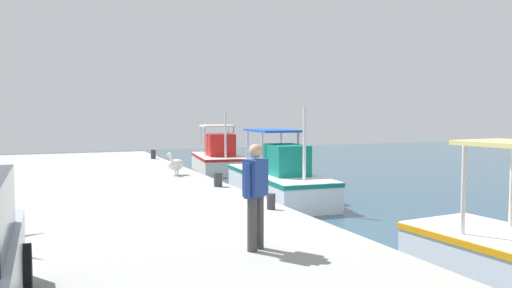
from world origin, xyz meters
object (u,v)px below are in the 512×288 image
pelican (176,164)px  mooring_bollard_nearest (153,154)px  fisherman_standing (256,192)px  mooring_bollard_third (271,201)px  fishing_boat_nearest (219,159)px  mooring_bollard_second (218,180)px  fishing_boat_second (278,180)px

pelican → mooring_bollard_nearest: size_ratio=2.14×
fisherman_standing → mooring_bollard_third: fisherman_standing is taller
fishing_boat_nearest → mooring_bollard_second: size_ratio=11.90×
fishing_boat_second → fisherman_standing: (8.09, -4.31, 1.05)m
mooring_bollard_third → fishing_boat_nearest: bearing=166.2°
fisherman_standing → mooring_bollard_third: 3.39m
pelican → mooring_bollard_second: pelican is taller
fishing_boat_nearest → fishing_boat_second: 8.38m
mooring_bollard_second → fishing_boat_nearest: bearing=161.1°
fishing_boat_second → mooring_bollard_second: bearing=-62.2°
fishing_boat_nearest → pelican: fishing_boat_nearest is taller
fishing_boat_second → fisherman_standing: bearing=-28.1°
mooring_bollard_second → fisherman_standing: bearing=-13.6°
fishing_boat_second → mooring_bollard_nearest: bearing=-162.3°
fishing_boat_nearest → fishing_boat_second: (8.36, -0.64, 0.01)m
fishing_boat_second → fisherman_standing: fishing_boat_second is taller
fishing_boat_nearest → mooring_bollard_nearest: size_ratio=11.34×
fishing_boat_nearest → mooring_bollard_third: 13.97m
fishing_boat_nearest → fishing_boat_second: bearing=-4.4°
pelican → fishing_boat_nearest: bearing=149.6°
fishing_boat_nearest → mooring_bollard_third: bearing=-13.8°
fisherman_standing → mooring_bollard_third: (-2.89, 1.61, -0.75)m
fishing_boat_nearest → mooring_bollard_nearest: 3.36m
fishing_boat_nearest → mooring_bollard_nearest: (-0.13, -3.34, 0.35)m
fishing_boat_second → mooring_bollard_second: fishing_boat_second is taller
mooring_bollard_third → pelican: bearing=-175.9°
mooring_bollard_nearest → mooring_bollard_second: size_ratio=1.05×
pelican → fishing_boat_second: bearing=60.7°
mooring_bollard_second → mooring_bollard_third: size_ratio=1.17×
fishing_boat_second → mooring_bollard_third: (5.20, -2.70, 0.30)m
fishing_boat_nearest → fisherman_standing: bearing=-16.8°
mooring_bollard_third → fishing_boat_second: bearing=152.5°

